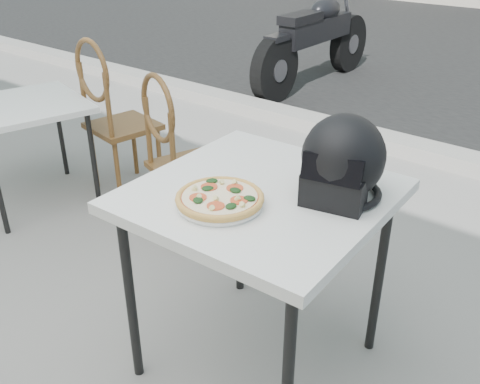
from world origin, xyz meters
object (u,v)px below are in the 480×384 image
Objects in this scene: cafe_table_main at (260,208)px; helmet at (342,162)px; cafe_chair_main at (176,150)px; motorcycle at (316,41)px; pizza at (220,198)px; plate at (220,203)px; cafe_table_side at (23,113)px; cafe_chair_side at (111,109)px.

cafe_table_main is 2.52× the size of helmet.
motorcycle is at bearing -53.19° from cafe_chair_main.
pizza is 0.86× the size of helmet.
cafe_table_main is at bearing 170.41° from cafe_chair_main.
pizza is 1.21m from cafe_chair_main.
motorcycle is at bearing 117.04° from pizza.
cafe_table_main is at bearing 76.98° from plate.
plate is 2.06m from cafe_table_side.
cafe_chair_side reaches higher than cafe_table_main.
pizza is at bearing -103.01° from cafe_table_main.
cafe_chair_side is (-1.98, 0.54, -0.37)m from helmet.
helmet is at bearing -2.43° from cafe_table_side.
helmet is 0.41× the size of cafe_table_side.
cafe_table_main is at bearing -62.03° from motorcycle.
motorcycle is at bearing 90.27° from cafe_table_side.
cafe_chair_main is at bearing 152.00° from cafe_table_main.
cafe_chair_main is at bearing 14.86° from cafe_table_side.
cafe_chair_side reaches higher than plate.
helmet is (0.25, 0.14, 0.21)m from cafe_table_main.
helmet is 2.32m from cafe_table_side.
plate is at bearing -63.63° from motorcycle.
pizza is at bearing -144.36° from helmet.
pizza reaches higher than cafe_table_side.
cafe_table_main is at bearing -6.65° from cafe_table_side.
plate is 0.45m from helmet.
helmet is (0.29, 0.32, 0.10)m from pizza.
motorcycle is (-1.08, 3.25, -0.08)m from cafe_chair_main.
motorcycle is (-0.33, 3.10, -0.11)m from cafe_chair_side.
motorcycle is (-0.02, 3.54, -0.14)m from cafe_table_side.
cafe_chair_main is at bearing 150.25° from helmet.
cafe_chair_side is at bearing 153.11° from plate.
plate is 1.21m from cafe_chair_main.
motorcycle is (-2.31, 3.63, -0.48)m from helmet.
cafe_table_main is 1.87m from cafe_chair_side.
cafe_table_side is (-2.04, 0.24, -0.14)m from cafe_table_main.
cafe_table_main is 0.35m from helmet.
helmet is at bearing 29.75° from cafe_table_main.
cafe_table_main is 0.90× the size of cafe_chair_main.
cafe_chair_side is at bearing 158.70° from cafe_table_main.
cafe_table_main is at bearing -162.79° from helmet.
helmet is 1.35m from cafe_chair_main.
cafe_table_side is 0.40× the size of motorcycle.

